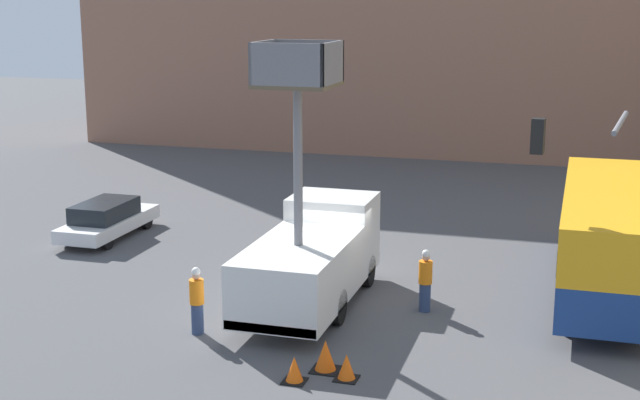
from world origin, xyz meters
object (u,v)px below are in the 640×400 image
at_px(road_worker_near_truck, 197,301).
at_px(parked_car_curbside, 107,219).
at_px(road_worker_directing, 425,281).
at_px(traffic_cone_near_truck, 325,356).
at_px(traffic_cone_mid_road, 347,368).
at_px(utility_truck, 312,253).
at_px(traffic_cone_far_side, 294,370).
at_px(traffic_light_pole, 637,187).
at_px(city_bus, 607,232).

xyz_separation_m(road_worker_near_truck, parked_car_curbside, (-7.06, 7.78, -0.20)).
xyz_separation_m(road_worker_directing, traffic_cone_near_truck, (-1.52, -4.67, -0.53)).
distance_m(road_worker_directing, traffic_cone_near_truck, 4.94).
bearing_deg(traffic_cone_mid_road, utility_truck, 116.11).
distance_m(traffic_cone_near_truck, parked_car_curbside, 14.20).
bearing_deg(traffic_cone_near_truck, traffic_cone_far_side, -121.61).
bearing_deg(traffic_cone_mid_road, road_worker_near_truck, 159.76).
relative_size(traffic_light_pole, traffic_cone_mid_road, 9.60).
xyz_separation_m(city_bus, traffic_cone_mid_road, (-5.70, -8.03, -1.58)).
bearing_deg(road_worker_near_truck, traffic_cone_far_side, 93.02).
xyz_separation_m(utility_truck, traffic_cone_mid_road, (2.24, -4.56, -1.26)).
height_order(road_worker_near_truck, traffic_cone_mid_road, road_worker_near_truck).
bearing_deg(utility_truck, traffic_cone_far_side, -77.30).
bearing_deg(traffic_cone_near_truck, road_worker_near_truck, 161.28).
relative_size(traffic_cone_far_side, parked_car_curbside, 0.13).
relative_size(city_bus, parked_car_curbside, 2.16).
distance_m(city_bus, traffic_cone_near_truck, 10.06).
xyz_separation_m(road_worker_near_truck, traffic_cone_mid_road, (4.45, -1.64, -0.61)).
height_order(traffic_cone_mid_road, parked_car_curbside, parked_car_curbside).
relative_size(traffic_cone_near_truck, traffic_cone_mid_road, 1.22).
xyz_separation_m(utility_truck, parked_car_curbside, (-9.27, 4.86, -0.84)).
bearing_deg(traffic_cone_far_side, road_worker_near_truck, 147.73).
height_order(utility_truck, road_worker_near_truck, utility_truck).
distance_m(traffic_cone_far_side, parked_car_curbside, 14.37).
relative_size(road_worker_near_truck, road_worker_directing, 1.01).
bearing_deg(road_worker_near_truck, utility_truck, 178.15).
bearing_deg(traffic_light_pole, utility_truck, 177.81).
bearing_deg(traffic_cone_far_side, traffic_cone_mid_road, 23.26).
height_order(city_bus, traffic_cone_near_truck, city_bus).
xyz_separation_m(traffic_cone_near_truck, traffic_cone_far_side, (-0.50, -0.81, -0.07)).
bearing_deg(road_worker_directing, traffic_cone_far_side, -0.35).
xyz_separation_m(road_worker_directing, traffic_cone_far_side, (-2.02, -5.48, -0.60)).
relative_size(road_worker_directing, traffic_cone_far_side, 2.94).
height_order(city_bus, parked_car_curbside, city_bus).
distance_m(city_bus, traffic_light_pole, 4.40).
height_order(road_worker_directing, traffic_cone_far_side, road_worker_directing).
height_order(traffic_cone_mid_road, traffic_cone_far_side, traffic_cone_mid_road).
xyz_separation_m(utility_truck, traffic_cone_near_truck, (1.63, -4.23, -1.19)).
relative_size(utility_truck, road_worker_near_truck, 4.15).
xyz_separation_m(utility_truck, traffic_cone_far_side, (1.13, -5.04, -1.26)).
xyz_separation_m(road_worker_near_truck, road_worker_directing, (5.37, 3.37, -0.01)).
bearing_deg(city_bus, traffic_cone_near_truck, 139.19).
height_order(road_worker_directing, parked_car_curbside, road_worker_directing).
bearing_deg(traffic_cone_far_side, traffic_cone_near_truck, 58.39).
bearing_deg(traffic_cone_mid_road, city_bus, 54.65).
relative_size(traffic_light_pole, road_worker_directing, 3.31).
height_order(traffic_cone_far_side, parked_car_curbside, parked_car_curbside).
bearing_deg(road_worker_near_truck, road_worker_directing, 157.42).
distance_m(road_worker_directing, traffic_cone_far_side, 5.88).
bearing_deg(parked_car_curbside, utility_truck, -27.66).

